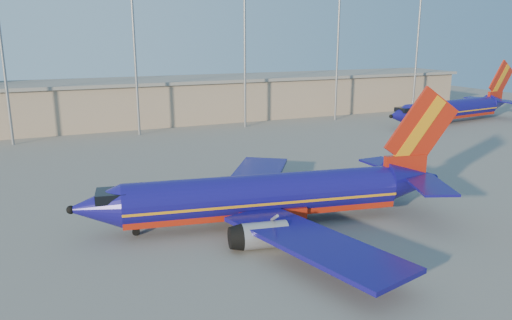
{
  "coord_description": "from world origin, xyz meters",
  "views": [
    {
      "loc": [
        -20.48,
        -40.67,
        17.04
      ],
      "look_at": [
        0.14,
        6.72,
        4.0
      ],
      "focal_mm": 35.0,
      "sensor_mm": 36.0,
      "label": 1
    }
  ],
  "objects": [
    {
      "name": "light_mast_row",
      "position": [
        5.0,
        46.0,
        17.55
      ],
      "size": [
        101.6,
        1.6,
        28.65
      ],
      "color": "gray",
      "rests_on": "ground"
    },
    {
      "name": "aircraft_main",
      "position": [
        -1.76,
        -1.27,
        2.64
      ],
      "size": [
        36.23,
        34.58,
        12.34
      ],
      "rotation": [
        0.0,
        0.0,
        -0.17
      ],
      "color": "navy",
      "rests_on": "ground"
    },
    {
      "name": "ground",
      "position": [
        0.0,
        0.0,
        0.0
      ],
      "size": [
        220.0,
        220.0,
        0.0
      ],
      "primitive_type": "plane",
      "color": "slate",
      "rests_on": "ground"
    },
    {
      "name": "aircraft_second",
      "position": [
        54.21,
        33.4,
        2.74
      ],
      "size": [
        35.22,
        13.64,
        11.95
      ],
      "rotation": [
        0.0,
        0.0,
        0.13
      ],
      "color": "navy",
      "rests_on": "ground"
    },
    {
      "name": "terminal_building",
      "position": [
        10.0,
        58.0,
        4.32
      ],
      "size": [
        122.0,
        16.0,
        8.5
      ],
      "color": "gray",
      "rests_on": "ground"
    }
  ]
}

